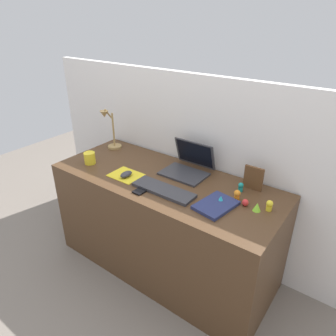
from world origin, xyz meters
TOP-DOWN VIEW (x-y plane):
  - ground_plane at (0.00, 0.00)m, footprint 6.00×6.00m
  - back_wall at (0.00, 0.36)m, footprint 2.77×0.05m
  - desk at (0.00, 0.00)m, footprint 1.57×0.64m
  - laptop at (0.07, 0.18)m, footprint 0.30×0.27m
  - keyboard at (0.09, -0.13)m, footprint 0.41×0.13m
  - mousepad at (-0.24, -0.11)m, footprint 0.21×0.17m
  - mouse at (-0.22, -0.13)m, footprint 0.06×0.10m
  - cell_phone at (-0.02, -0.20)m, footprint 0.07×0.13m
  - desk_lamp at (-0.65, 0.15)m, footprint 0.11×0.17m
  - notebook_pad at (0.43, -0.09)m, footprint 0.21×0.26m
  - picture_frame at (0.51, 0.23)m, footprint 0.12×0.02m
  - coffee_mug at (-0.58, -0.13)m, footprint 0.08×0.08m
  - toy_figurine_orange at (0.49, 0.05)m, footprint 0.04×0.04m
  - toy_figurine_yellow at (0.68, 0.06)m, footprint 0.04×0.04m
  - toy_figurine_red at (0.56, 0.02)m, footprint 0.04×0.04m
  - toy_figurine_teal at (0.47, 0.15)m, footprint 0.03×0.03m
  - toy_figurine_lime at (0.63, 0.01)m, footprint 0.04×0.04m
  - toy_figurine_cyan at (0.43, -0.04)m, footprint 0.04×0.04m

SIDE VIEW (x-z plane):
  - ground_plane at x=0.00m, z-range 0.00..0.00m
  - desk at x=0.00m, z-range 0.00..0.74m
  - back_wall at x=0.00m, z-range 0.00..1.37m
  - mousepad at x=-0.24m, z-range 0.74..0.74m
  - cell_phone at x=-0.02m, z-range 0.74..0.75m
  - keyboard at x=0.09m, z-range 0.74..0.76m
  - notebook_pad at x=0.43m, z-range 0.74..0.76m
  - toy_figurine_red at x=0.56m, z-range 0.74..0.78m
  - mouse at x=-0.22m, z-range 0.74..0.78m
  - toy_figurine_cyan at x=0.43m, z-range 0.74..0.79m
  - toy_figurine_lime at x=0.63m, z-range 0.74..0.79m
  - toy_figurine_teal at x=0.47m, z-range 0.74..0.80m
  - toy_figurine_yellow at x=0.68m, z-range 0.74..0.81m
  - toy_figurine_orange at x=0.49m, z-range 0.74..0.81m
  - coffee_mug at x=-0.58m, z-range 0.74..0.82m
  - laptop at x=0.07m, z-range 0.69..0.90m
  - picture_frame at x=0.51m, z-range 0.74..0.89m
  - desk_lamp at x=-0.65m, z-range 0.73..1.06m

